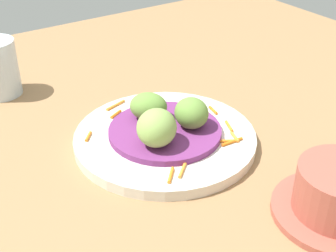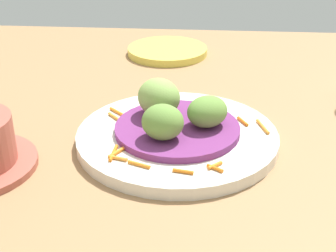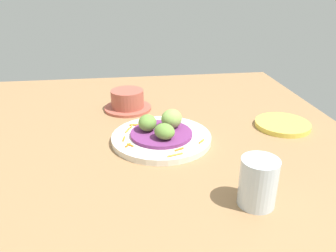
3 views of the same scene
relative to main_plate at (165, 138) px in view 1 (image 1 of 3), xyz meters
The scene contains 7 objects.
table_surface 6.04cm from the main_plate, 64.42° to the left, with size 110.00×110.00×2.00cm, color #936D47.
main_plate is the anchor object (origin of this frame).
cabbage_bed 1.16cm from the main_plate, 45.00° to the right, with size 15.14×15.14×0.85cm, color #702D6B.
carrot_garnish 2.59cm from the main_plate, 67.83° to the left, with size 20.48×19.40×0.40cm.
guac_scoop_left 5.32cm from the main_plate, 54.43° to the right, with size 5.55×5.02×4.75cm, color #84A851.
guac_scoop_center 5.08cm from the main_plate, 65.57° to the left, with size 4.85×4.48×4.09cm, color olive.
guac_scoop_right 4.95cm from the main_plate, behind, with size 5.13×4.40×3.71cm, color olive.
Camera 1 is at (42.15, -34.78, 37.38)cm, focal length 50.50 mm.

